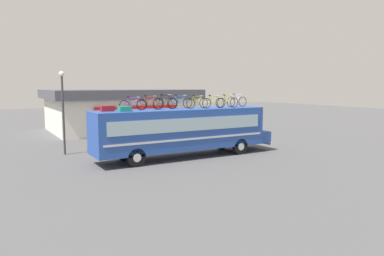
# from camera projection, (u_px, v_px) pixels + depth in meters

# --- Properties ---
(ground_plane) EXTENTS (120.00, 120.00, 0.00)m
(ground_plane) POSITION_uv_depth(u_px,v_px,m) (182.00, 157.00, 23.70)
(ground_plane) COLOR #4C4C4F
(bus) EXTENTS (12.72, 2.60, 3.20)m
(bus) POSITION_uv_depth(u_px,v_px,m) (183.00, 129.00, 23.55)
(bus) COLOR #23479E
(bus) RESTS_ON ground
(luggage_bag_1) EXTENTS (0.76, 0.43, 0.32)m
(luggage_bag_1) POSITION_uv_depth(u_px,v_px,m) (107.00, 109.00, 21.12)
(luggage_bag_1) COLOR maroon
(luggage_bag_1) RESTS_ON bus
(luggage_bag_2) EXTENTS (0.72, 0.55, 0.30)m
(luggage_bag_2) POSITION_uv_depth(u_px,v_px,m) (125.00, 109.00, 21.03)
(luggage_bag_2) COLOR #1E7F66
(luggage_bag_2) RESTS_ON bus
(rooftop_bicycle_1) EXTENTS (1.74, 0.44, 0.86)m
(rooftop_bicycle_1) POSITION_uv_depth(u_px,v_px,m) (133.00, 105.00, 21.73)
(rooftop_bicycle_1) COLOR black
(rooftop_bicycle_1) RESTS_ON bus
(rooftop_bicycle_2) EXTENTS (1.76, 0.44, 0.91)m
(rooftop_bicycle_2) POSITION_uv_depth(u_px,v_px,m) (150.00, 104.00, 22.35)
(rooftop_bicycle_2) COLOR black
(rooftop_bicycle_2) RESTS_ON bus
(rooftop_bicycle_3) EXTENTS (1.70, 0.44, 0.97)m
(rooftop_bicycle_3) POSITION_uv_depth(u_px,v_px,m) (165.00, 103.00, 22.99)
(rooftop_bicycle_3) COLOR black
(rooftop_bicycle_3) RESTS_ON bus
(rooftop_bicycle_4) EXTENTS (1.79, 0.44, 0.92)m
(rooftop_bicycle_4) POSITION_uv_depth(u_px,v_px,m) (180.00, 103.00, 23.68)
(rooftop_bicycle_4) COLOR black
(rooftop_bicycle_4) RESTS_ON bus
(rooftop_bicycle_5) EXTENTS (1.67, 0.44, 0.88)m
(rooftop_bicycle_5) POSITION_uv_depth(u_px,v_px,m) (197.00, 103.00, 23.93)
(rooftop_bicycle_5) COLOR black
(rooftop_bicycle_5) RESTS_ON bus
(rooftop_bicycle_6) EXTENTS (1.74, 0.44, 0.90)m
(rooftop_bicycle_6) POSITION_uv_depth(u_px,v_px,m) (213.00, 102.00, 24.17)
(rooftop_bicycle_6) COLOR black
(rooftop_bicycle_6) RESTS_ON bus
(rooftop_bicycle_7) EXTENTS (1.78, 0.44, 0.91)m
(rooftop_bicycle_7) POSITION_uv_depth(u_px,v_px,m) (228.00, 102.00, 24.64)
(rooftop_bicycle_7) COLOR black
(rooftop_bicycle_7) RESTS_ON bus
(rooftop_bicycle_8) EXTENTS (1.73, 0.44, 0.93)m
(rooftop_bicycle_8) POSITION_uv_depth(u_px,v_px,m) (237.00, 101.00, 25.67)
(rooftop_bicycle_8) COLOR black
(rooftop_bicycle_8) RESTS_ON bus
(roadside_building) EXTENTS (14.83, 10.70, 4.29)m
(roadside_building) POSITION_uv_depth(u_px,v_px,m) (120.00, 109.00, 38.37)
(roadside_building) COLOR silver
(roadside_building) RESTS_ON ground
(street_lamp) EXTENTS (0.37, 0.37, 5.67)m
(street_lamp) POSITION_uv_depth(u_px,v_px,m) (63.00, 102.00, 24.27)
(street_lamp) COLOR #38383D
(street_lamp) RESTS_ON ground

